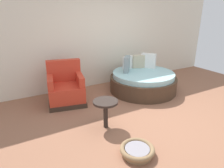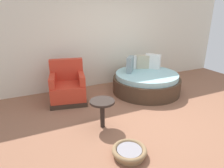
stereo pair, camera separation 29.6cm
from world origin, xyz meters
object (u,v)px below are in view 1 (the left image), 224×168
round_daybed (143,81)px  side_table (106,106)px  red_armchair (66,89)px  pet_basket (137,150)px

round_daybed → side_table: (-1.67, -1.10, 0.16)m
side_table → red_armchair: bearing=102.0°
round_daybed → red_armchair: (-1.96, 0.28, 0.07)m
side_table → round_daybed: bearing=33.4°
red_armchair → side_table: (0.29, -1.38, 0.10)m
red_armchair → side_table: 1.42m
round_daybed → pet_basket: round_daybed is taller
red_armchair → pet_basket: red_armchair is taller
round_daybed → red_armchair: size_ratio=1.82×
round_daybed → red_armchair: red_armchair is taller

